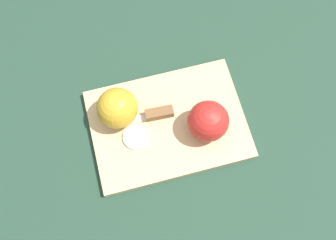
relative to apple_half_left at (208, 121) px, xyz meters
name	(u,v)px	position (x,y,z in m)	size (l,w,h in m)	color
ground_plane	(168,126)	(0.08, -0.02, -0.06)	(4.00, 4.00, 0.00)	#1E3828
cutting_board	(168,124)	(0.08, -0.02, -0.05)	(0.38, 0.30, 0.02)	tan
apple_half_left	(208,121)	(0.00, 0.00, 0.00)	(0.09, 0.09, 0.09)	red
apple_half_right	(117,108)	(0.19, -0.04, 0.00)	(0.09, 0.09, 0.09)	gold
knife	(155,114)	(0.11, -0.04, -0.03)	(0.15, 0.04, 0.02)	silver
apple_slice	(136,137)	(0.16, 0.01, -0.04)	(0.06, 0.06, 0.01)	beige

